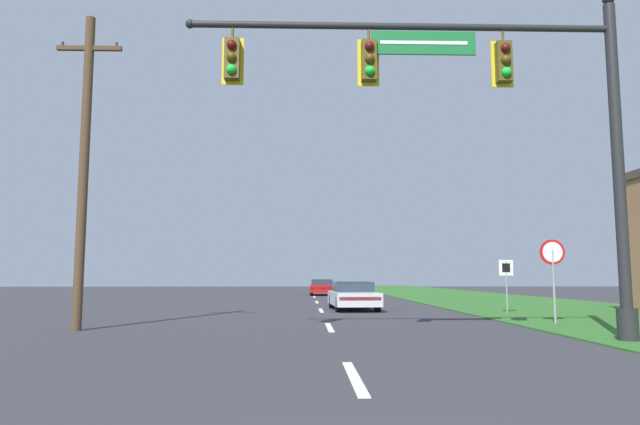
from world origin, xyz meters
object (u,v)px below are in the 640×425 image
object	(u,v)px
signal_mast	(498,116)
route_sign_post	(506,274)
far_car	(322,287)
car_ahead	(353,296)
utility_pole_near	(84,164)
stop_sign	(553,262)

from	to	relation	value
signal_mast	route_sign_post	world-z (taller)	signal_mast
far_car	route_sign_post	world-z (taller)	route_sign_post
far_car	route_sign_post	size ratio (longest dim) A/B	2.24
car_ahead	route_sign_post	bearing A→B (deg)	-26.55
signal_mast	route_sign_post	size ratio (longest dim) A/B	4.96
signal_mast	utility_pole_near	world-z (taller)	utility_pole_near
far_car	route_sign_post	bearing A→B (deg)	-74.06
car_ahead	utility_pole_near	xyz separation A→B (m)	(-8.17, -9.16, 3.91)
far_car	stop_sign	world-z (taller)	stop_sign
far_car	utility_pole_near	distance (m)	30.03
car_ahead	signal_mast	bearing A→B (deg)	-79.43
stop_sign	utility_pole_near	distance (m)	13.87
far_car	stop_sign	distance (m)	28.11
far_car	stop_sign	size ratio (longest dim) A/B	1.81
car_ahead	far_car	world-z (taller)	same
far_car	stop_sign	xyz separation A→B (m)	(6.11, -27.41, 1.26)
car_ahead	utility_pole_near	size ratio (longest dim) A/B	0.49
far_car	utility_pole_near	world-z (taller)	utility_pole_near
far_car	stop_sign	bearing A→B (deg)	-77.44
route_sign_post	utility_pole_near	bearing A→B (deg)	-155.47
signal_mast	far_car	size ratio (longest dim) A/B	2.22
utility_pole_near	route_sign_post	bearing A→B (deg)	24.53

